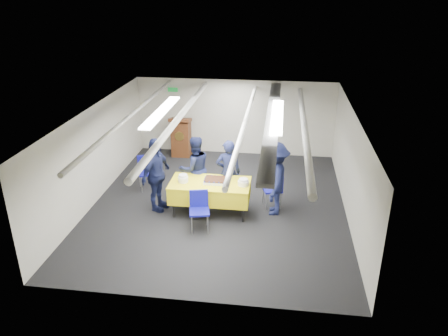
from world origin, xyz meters
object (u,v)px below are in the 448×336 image
Objects in this scene: sailor_a at (228,173)px; chair_near at (199,206)px; serving_table at (210,191)px; chair_right at (276,186)px; sailor_b at (195,169)px; podium at (181,137)px; sheet_cake at (215,180)px; sailor_d at (275,179)px; chair_left at (146,169)px; sailor_c at (156,175)px.

chair_near is at bearing 58.06° from sailor_a.
serving_table is at bearing 44.26° from sailor_a.
chair_right is 1.98m from sailor_b.
sailor_a reaches higher than podium.
sailor_d is at bearing 6.75° from sheet_cake.
sailor_d is at bearing 7.47° from serving_table.
sheet_cake is 0.32× the size of sailor_a.
chair_left is (-1.97, 1.08, -0.28)m from sheet_cake.
sailor_a is at bearing 140.87° from sailor_b.
serving_table is 1.13× the size of sailor_a.
podium reaches higher than serving_table.
sailor_d is at bearing -48.28° from podium.
sheet_cake is 0.30× the size of sailor_d.
sailor_b reaches higher than chair_near.
chair_right reaches higher than serving_table.
chair_right is (2.95, -2.95, -0.08)m from podium.
serving_table is 3.76m from podium.
sailor_d is (-0.03, -0.32, 0.33)m from chair_right.
sailor_b is 1.00m from sailor_c.
chair_near is 0.53× the size of sailor_b.
podium is 3.48m from sailor_c.
sailor_d reaches higher than chair_left.
sailor_c is at bearing -178.75° from sheet_cake.
serving_table is at bearing 96.11° from sailor_b.
sailor_c is (0.60, -1.11, 0.35)m from chair_left.
sailor_c is at bearing -169.49° from chair_right.
sailor_b is (1.38, -0.48, 0.28)m from chair_left.
serving_table is at bearing -67.11° from podium.
sailor_a is (1.82, -2.95, 0.20)m from podium.
chair_right is 0.53× the size of sailor_b.
sailor_b is (-0.83, 0.12, 0.00)m from sailor_a.
sheet_cake is at bearing 72.54° from chair_near.
podium is 3.01m from sailor_b.
chair_near is (-0.24, -0.75, -0.28)m from sheet_cake.
sailor_c reaches higher than sailor_d.
sailor_c reaches higher than sailor_a.
chair_left is at bearing 133.42° from chair_near.
sheet_cake is 0.31× the size of sailor_b.
chair_near reaches higher than serving_table.
sailor_d is (1.34, 0.16, 0.05)m from sheet_cake.
sailor_d is at bearing -95.65° from chair_right.
serving_table is at bearing -81.14° from sailor_d.
sheet_cake is 3.78m from podium.
serving_table is 1.50m from sailor_d.
sheet_cake is 0.29× the size of sailor_c.
sailor_d is at bearing 30.06° from chair_near.
sailor_d is (1.45, 0.19, 0.30)m from serving_table.
chair_left reaches higher than sheet_cake.
sailor_b reaches higher than sailor_a.
sailor_c is at bearing -61.54° from chair_left.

